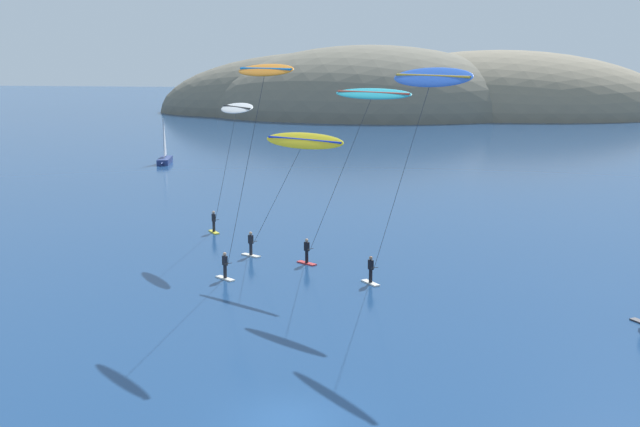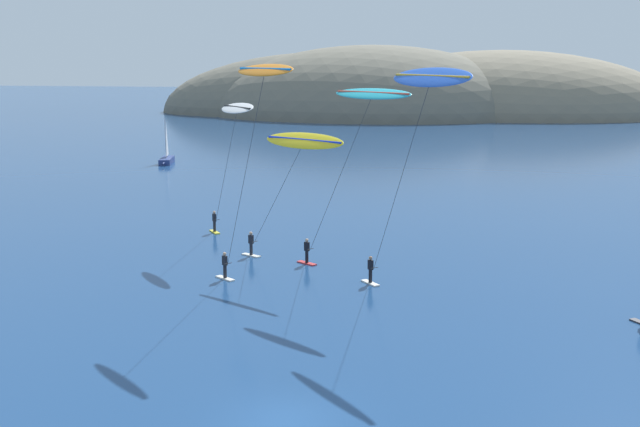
# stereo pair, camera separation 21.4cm
# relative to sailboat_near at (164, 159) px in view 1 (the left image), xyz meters

# --- Properties ---
(ground_plane) EXTENTS (600.00, 600.00, 0.00)m
(ground_plane) POSITION_rel_sailboat_near_xyz_m (29.91, -68.76, -0.64)
(ground_plane) COLOR navy
(headland_island) EXTENTS (120.10, 59.71, 31.44)m
(headland_island) POSITION_rel_sailboat_near_xyz_m (25.06, 91.01, -0.64)
(headland_island) COLOR #6B6656
(headland_island) RESTS_ON ground
(sailboat_near) EXTENTS (2.38, 5.97, 5.70)m
(sailboat_near) POSITION_rel_sailboat_near_xyz_m (0.00, 0.00, 0.00)
(sailboat_near) COLOR navy
(sailboat_near) RESTS_ON ground
(kitesurfer_blue) EXTENTS (6.67, 7.40, 13.04)m
(kitesurfer_blue) POSITION_rel_sailboat_near_xyz_m (34.38, -53.42, 11.13)
(kitesurfer_blue) COLOR silver
(kitesurfer_blue) RESTS_ON ground
(kitesurfer_cyan) EXTENTS (8.01, 5.89, 11.74)m
(kitesurfer_cyan) POSITION_rel_sailboat_near_xyz_m (30.70, -48.68, 9.90)
(kitesurfer_cyan) COLOR red
(kitesurfer_cyan) RESTS_ON ground
(kitesurfer_orange) EXTENTS (6.39, 5.70, 13.21)m
(kitesurfer_orange) POSITION_rel_sailboat_near_xyz_m (25.28, -52.94, 11.08)
(kitesurfer_orange) COLOR silver
(kitesurfer_orange) RESTS_ON ground
(kitesurfer_yellow) EXTENTS (7.99, 5.12, 8.81)m
(kitesurfer_yellow) POSITION_rel_sailboat_near_xyz_m (26.26, -46.62, 7.15)
(kitesurfer_yellow) COLOR silver
(kitesurfer_yellow) RESTS_ON ground
(kitesurfer_white) EXTENTS (5.57, 6.45, 10.32)m
(kitesurfer_white) POSITION_rel_sailboat_near_xyz_m (20.43, -40.87, 8.46)
(kitesurfer_white) COLOR yellow
(kitesurfer_white) RESTS_ON ground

